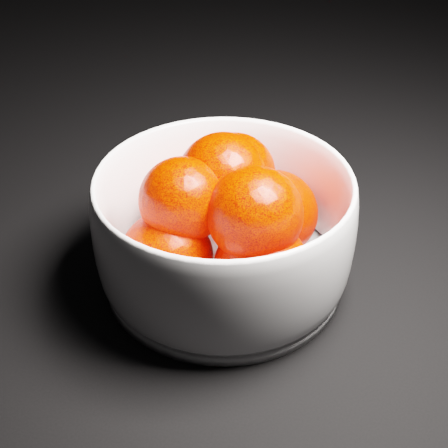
# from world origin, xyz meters

# --- Properties ---
(bowl) EXTENTS (0.24, 0.24, 0.12)m
(bowl) POSITION_xyz_m (0.25, 0.25, 0.06)
(bowl) COLOR white
(bowl) RESTS_ON ground
(orange_pile) EXTENTS (0.17, 0.17, 0.13)m
(orange_pile) POSITION_xyz_m (0.25, 0.25, 0.08)
(orange_pile) COLOR #F61600
(orange_pile) RESTS_ON bowl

